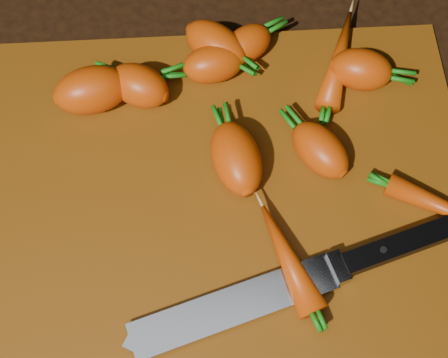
{
  "coord_description": "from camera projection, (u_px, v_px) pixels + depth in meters",
  "views": [
    {
      "loc": [
        -0.01,
        -0.25,
        0.59
      ],
      "look_at": [
        0.0,
        0.01,
        0.03
      ],
      "focal_mm": 50.0,
      "sensor_mm": 36.0,
      "label": 1
    }
  ],
  "objects": [
    {
      "name": "carrot_3",
      "position": [
        236.0,
        158.0,
        0.62
      ],
      "size": [
        0.06,
        0.09,
        0.05
      ],
      "primitive_type": "ellipsoid",
      "rotation": [
        0.0,
        0.0,
        1.8
      ],
      "color": "#E24C0D",
      "rests_on": "cutting_board"
    },
    {
      "name": "carrot_0",
      "position": [
        92.0,
        90.0,
        0.65
      ],
      "size": [
        0.09,
        0.07,
        0.05
      ],
      "primitive_type": "ellipsoid",
      "rotation": [
        0.0,
        0.0,
        0.22
      ],
      "color": "#E24C0D",
      "rests_on": "cutting_board"
    },
    {
      "name": "carrot_7",
      "position": [
        339.0,
        58.0,
        0.68
      ],
      "size": [
        0.07,
        0.13,
        0.03
      ],
      "primitive_type": "ellipsoid",
      "rotation": [
        0.0,
        0.0,
        1.24
      ],
      "color": "#E24C0D",
      "rests_on": "cutting_board"
    },
    {
      "name": "carrot_6",
      "position": [
        320.0,
        150.0,
        0.62
      ],
      "size": [
        0.07,
        0.08,
        0.04
      ],
      "primitive_type": "ellipsoid",
      "rotation": [
        0.0,
        0.0,
        2.18
      ],
      "color": "#E24C0D",
      "rests_on": "cutting_board"
    },
    {
      "name": "carrot_10",
      "position": [
        361.0,
        70.0,
        0.66
      ],
      "size": [
        0.08,
        0.06,
        0.04
      ],
      "primitive_type": "ellipsoid",
      "rotation": [
        0.0,
        0.0,
        6.0
      ],
      "color": "#E24C0D",
      "rests_on": "cutting_board"
    },
    {
      "name": "cutting_board",
      "position": [
        225.0,
        198.0,
        0.63
      ],
      "size": [
        0.5,
        0.4,
        0.01
      ],
      "primitive_type": "cube",
      "color": "#83460D",
      "rests_on": "ground"
    },
    {
      "name": "carrot_2",
      "position": [
        216.0,
        45.0,
        0.68
      ],
      "size": [
        0.09,
        0.08,
        0.04
      ],
      "primitive_type": "ellipsoid",
      "rotation": [
        0.0,
        0.0,
        -0.72
      ],
      "color": "#E24C0D",
      "rests_on": "cutting_board"
    },
    {
      "name": "ground",
      "position": [
        225.0,
        202.0,
        0.64
      ],
      "size": [
        2.0,
        2.0,
        0.01
      ],
      "primitive_type": "cube",
      "color": "black"
    },
    {
      "name": "carrot_1",
      "position": [
        139.0,
        86.0,
        0.65
      ],
      "size": [
        0.08,
        0.07,
        0.04
      ],
      "primitive_type": "ellipsoid",
      "rotation": [
        0.0,
        0.0,
        2.64
      ],
      "color": "#E24C0D",
      "rests_on": "cutting_board"
    },
    {
      "name": "carrot_4",
      "position": [
        213.0,
        64.0,
        0.67
      ],
      "size": [
        0.07,
        0.05,
        0.04
      ],
      "primitive_type": "ellipsoid",
      "rotation": [
        0.0,
        0.0,
        3.33
      ],
      "color": "#E24C0D",
      "rests_on": "cutting_board"
    },
    {
      "name": "knife",
      "position": [
        254.0,
        299.0,
        0.57
      ],
      "size": [
        0.32,
        0.12,
        0.02
      ],
      "rotation": [
        0.0,
        0.0,
        0.29
      ],
      "color": "gray",
      "rests_on": "cutting_board"
    },
    {
      "name": "carrot_5",
      "position": [
        247.0,
        44.0,
        0.68
      ],
      "size": [
        0.07,
        0.06,
        0.04
      ],
      "primitive_type": "ellipsoid",
      "rotation": [
        0.0,
        0.0,
        0.59
      ],
      "color": "#E24C0D",
      "rests_on": "cutting_board"
    },
    {
      "name": "carrot_9",
      "position": [
        287.0,
        258.0,
        0.58
      ],
      "size": [
        0.07,
        0.12,
        0.03
      ],
      "primitive_type": "ellipsoid",
      "rotation": [
        0.0,
        0.0,
        1.91
      ],
      "color": "#E24C0D",
      "rests_on": "cutting_board"
    }
  ]
}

